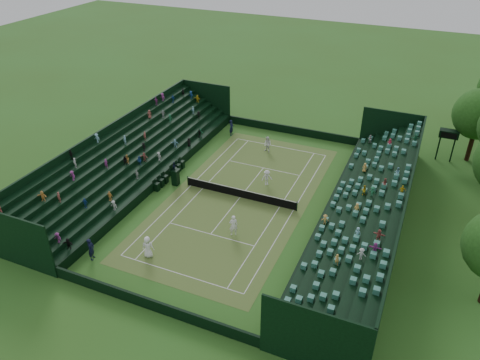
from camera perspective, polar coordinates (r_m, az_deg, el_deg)
The scene contains 18 objects.
ground at distance 45.80m, azimuth -0.00°, elevation -2.15°, with size 160.00×160.00×0.00m, color #34601E.
court_surface at distance 45.80m, azimuth -0.00°, elevation -2.14°, with size 12.97×26.77×0.01m, color #337426.
perimeter_wall_north at distance 58.68m, azimuth 6.24°, elevation 6.08°, with size 17.17×0.20×1.00m, color black.
perimeter_wall_south at distance 34.76m, azimuth -10.87°, elevation -14.64°, with size 17.17×0.20×1.00m, color black.
perimeter_wall_east at distance 43.42m, azimuth 10.35°, elevation -4.00°, with size 0.20×31.77×1.00m, color black.
perimeter_wall_west at distance 49.04m, azimuth -9.13°, elevation 0.53°, with size 0.20×31.77×1.00m, color black.
north_grandstand at distance 42.37m, azimuth 15.94°, elevation -4.05°, with size 6.60×32.00×4.90m.
south_grandstand at distance 50.70m, azimuth -13.25°, elevation 2.50°, with size 6.60×32.00×4.90m.
tennis_net at distance 45.52m, azimuth -0.00°, elevation -1.59°, with size 11.67×0.10×1.06m.
scoreboard_tower at distance 55.71m, azimuth 24.10°, elevation 5.03°, with size 2.00×1.00×3.70m.
umpire_chair at distance 47.76m, azimuth -7.92°, elevation 0.60°, with size 0.83×0.83×2.60m.
courtside_chairs at distance 49.20m, azimuth -8.59°, elevation 0.63°, with size 0.56×5.53×1.21m.
player_near_west at distance 38.82m, azimuth -11.17°, elevation -8.02°, with size 0.96×0.62×1.96m, color white.
player_near_east at distance 40.36m, azimuth -0.81°, elevation -5.54°, with size 0.74×0.48×2.03m, color white.
player_far_west at distance 53.85m, azimuth 3.39°, elevation 4.35°, with size 0.91×0.71×1.88m, color white.
player_far_east at distance 47.48m, azimuth 3.29°, elevation 0.30°, with size 1.09×0.63×1.68m, color white.
line_judge_north at distance 57.85m, azimuth -1.05°, elevation 6.41°, with size 0.72×0.47×1.97m, color black.
line_judge_south at distance 39.73m, azimuth -17.70°, elevation -8.02°, with size 0.72×0.47×1.97m, color black.
Camera 1 is at (15.31, -35.17, 25.03)m, focal length 35.00 mm.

